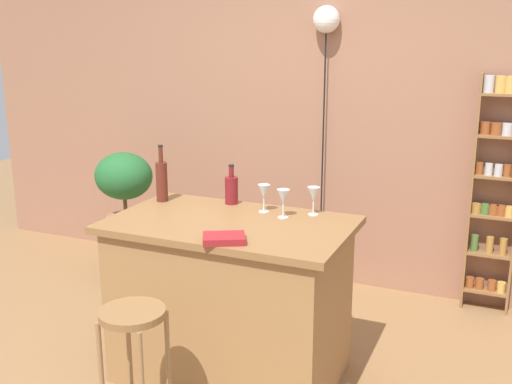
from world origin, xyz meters
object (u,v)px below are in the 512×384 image
spice_shelf (496,186)px  cookbook (224,238)px  wine_glass_right (314,195)px  pendant_globe_light (326,25)px  potted_plant (124,187)px  bottle_olive_oil (231,189)px  wine_glass_center (283,198)px  bar_stool (134,348)px  wine_glass_left (264,193)px  plant_stool (128,261)px  bottle_wine_red (162,180)px

spice_shelf → cookbook: 2.19m
spice_shelf → wine_glass_right: 1.53m
cookbook → pendant_globe_light: (-0.07, 1.86, 1.05)m
potted_plant → cookbook: size_ratio=3.36×
potted_plant → bottle_olive_oil: bearing=-25.2°
wine_glass_center → pendant_globe_light: bearing=98.2°
bottle_olive_oil → wine_glass_center: (0.39, -0.15, 0.03)m
bar_stool → wine_glass_center: 1.15m
wine_glass_left → bar_stool: bearing=-103.1°
bottle_olive_oil → plant_stool: bearing=154.8°
wine_glass_left → potted_plant: bearing=155.7°
spice_shelf → plant_stool: (-2.65, -0.63, -0.75)m
spice_shelf → wine_glass_left: (-1.21, -1.28, 0.13)m
bottle_olive_oil → wine_glass_right: 0.53m
spice_shelf → cookbook: size_ratio=8.06×
cookbook → bar_stool: bearing=-147.4°
potted_plant → wine_glass_left: size_ratio=4.30×
potted_plant → bottle_wine_red: (0.77, -0.68, 0.28)m
bar_stool → wine_glass_right: (0.52, 1.07, 0.53)m
wine_glass_center → cookbook: wine_glass_center is taller
bottle_olive_oil → wine_glass_center: bearing=-20.7°
bar_stool → spice_shelf: size_ratio=0.42×
plant_stool → bottle_wine_red: (0.77, -0.68, 0.89)m
bottle_wine_red → spice_shelf: bearing=34.8°
wine_glass_center → cookbook: (-0.12, -0.50, -0.10)m
bottle_wine_red → bottle_olive_oil: 0.44m
wine_glass_right → cookbook: bearing=-112.8°
bottle_olive_oil → wine_glass_center: size_ratio=1.48×
wine_glass_right → pendant_globe_light: (-0.33, 1.24, 0.95)m
spice_shelf → pendant_globe_light: size_ratio=0.79×
bottle_wine_red → pendant_globe_light: (0.62, 1.33, 0.93)m
bar_stool → spice_shelf: bearing=57.7°
spice_shelf → wine_glass_left: size_ratio=10.32×
pendant_globe_light → potted_plant: bearing=-155.1°
spice_shelf → wine_glass_right: bearing=-127.3°
potted_plant → wine_glass_right: size_ratio=4.30×
bar_stool → potted_plant: potted_plant is taller
bottle_wine_red → bar_stool: bearing=-66.0°
bottle_olive_oil → wine_glass_right: size_ratio=1.48×
bottle_wine_red → wine_glass_left: 0.67m
plant_stool → potted_plant: potted_plant is taller
plant_stool → cookbook: bearing=-39.6°
bottle_wine_red → wine_glass_center: bottle_wine_red is taller
bar_stool → pendant_globe_light: pendant_globe_light is taller
spice_shelf → wine_glass_left: 1.76m
wine_glass_right → plant_stool: bearing=161.1°
plant_stool → cookbook: (1.46, -1.21, 0.78)m
wine_glass_center → pendant_globe_light: pendant_globe_light is taller
plant_stool → wine_glass_right: (1.73, -0.59, 0.88)m
bottle_olive_oil → cookbook: bottle_olive_oil is taller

